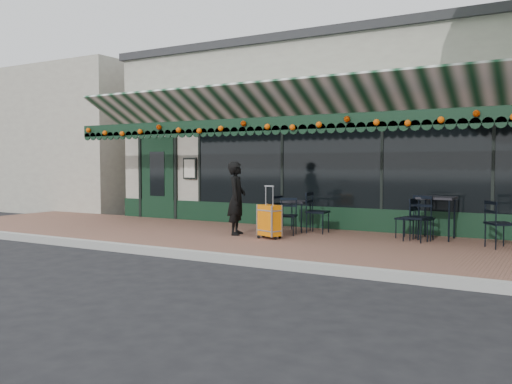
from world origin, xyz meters
The scene contains 16 objects.
ground centered at (0.00, 0.00, 0.00)m, with size 80.00×80.00×0.00m, color black.
sidewalk centered at (0.00, 2.00, 0.07)m, with size 18.00×4.00×0.15m, color brown.
curb centered at (0.00, -0.08, 0.07)m, with size 18.00×0.16×0.15m, color #9E9E99.
restaurant_building centered at (0.00, 7.84, 2.27)m, with size 12.00×9.60×4.50m.
neighbor_building_left centered at (-13.00, 8.00, 2.40)m, with size 12.00×8.00×4.80m, color #B8B5A2.
woman centered at (-1.08, 2.06, 0.91)m, with size 0.55×0.36×1.52m, color black.
suitcase centered at (-0.22, 1.88, 0.50)m, with size 0.51×0.40×1.04m.
cafe_table_a centered at (2.66, 3.44, 0.90)m, with size 0.68×0.68×0.83m.
cafe_table_b centered at (-0.26, 3.20, 0.75)m, with size 0.54×0.54×0.67m.
chair_a_left centered at (2.14, 3.25, 0.53)m, with size 0.38×0.38×0.77m, color black, non-canonical shape.
chair_a_right centered at (2.45, 3.11, 0.56)m, with size 0.41×0.41×0.82m, color black, non-canonical shape.
chair_a_front centered at (2.40, 2.92, 0.59)m, with size 0.44×0.44×0.89m, color black, non-canonical shape.
chair_a_extra centered at (3.86, 2.83, 0.57)m, with size 0.42×0.42×0.85m, color black, non-canonical shape.
chair_b_left centered at (-0.79, 3.03, 0.55)m, with size 0.40×0.40×0.79m, color black, non-canonical shape.
chair_b_right centered at (0.27, 3.16, 0.59)m, with size 0.44×0.44×0.88m, color black, non-canonical shape.
chair_b_front centered at (-0.16, 2.55, 0.54)m, with size 0.39×0.39×0.78m, color black, non-canonical shape.
Camera 1 is at (4.84, -7.44, 1.63)m, focal length 38.00 mm.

